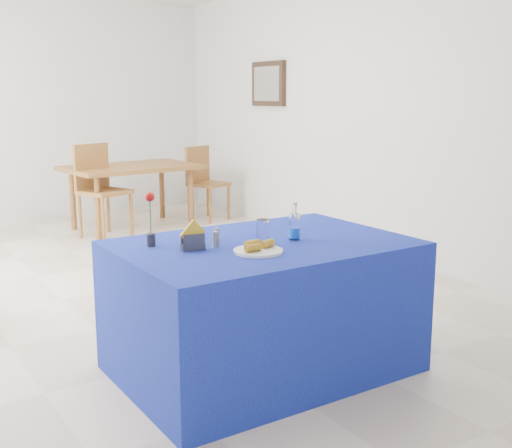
{
  "coord_description": "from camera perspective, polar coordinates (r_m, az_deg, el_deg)",
  "views": [
    {
      "loc": [
        -1.89,
        -4.84,
        1.57
      ],
      "look_at": [
        -0.14,
        -2.15,
        0.92
      ],
      "focal_mm": 45.0,
      "sensor_mm": 36.0,
      "label": 1
    }
  ],
  "objects": [
    {
      "name": "chair_bg_right",
      "position": [
        8.21,
        -4.67,
        4.14
      ],
      "size": [
        0.53,
        0.53,
        0.93
      ],
      "rotation": [
        0.0,
        0.0,
        0.34
      ],
      "color": "#94602B",
      "rests_on": "floor"
    },
    {
      "name": "picture_art",
      "position": [
        7.77,
        0.97,
        12.36
      ],
      "size": [
        0.02,
        0.52,
        0.4
      ],
      "primitive_type": "cube",
      "color": "#998C66",
      "rests_on": "room_shell"
    },
    {
      "name": "drinking_glass",
      "position": [
        3.57,
        0.62,
        -0.61
      ],
      "size": [
        0.07,
        0.07,
        0.13
      ],
      "primitive_type": "cylinder",
      "color": "silver",
      "rests_on": "blue_table"
    },
    {
      "name": "blue_table",
      "position": [
        3.7,
        0.61,
        -7.34
      ],
      "size": [
        1.6,
        1.1,
        0.76
      ],
      "color": "navy",
      "rests_on": "floor"
    },
    {
      "name": "pepper_shaker",
      "position": [
        3.47,
        -3.61,
        -1.36
      ],
      "size": [
        0.03,
        0.03,
        0.08
      ],
      "primitive_type": "cylinder",
      "color": "slate",
      "rests_on": "blue_table"
    },
    {
      "name": "salt_shaker",
      "position": [
        3.56,
        -3.49,
        -1.03
      ],
      "size": [
        0.03,
        0.03,
        0.08
      ],
      "primitive_type": "cylinder",
      "color": "slate",
      "rests_on": "blue_table"
    },
    {
      "name": "water_bottle",
      "position": [
        3.64,
        3.43,
        -0.3
      ],
      "size": [
        0.07,
        0.07,
        0.21
      ],
      "color": "white",
      "rests_on": "blue_table"
    },
    {
      "name": "plate",
      "position": [
        3.35,
        0.2,
        -2.42
      ],
      "size": [
        0.26,
        0.26,
        0.01
      ],
      "primitive_type": "cylinder",
      "color": "white",
      "rests_on": "blue_table"
    },
    {
      "name": "napkin_holder",
      "position": [
        3.41,
        -5.63,
        -1.51
      ],
      "size": [
        0.15,
        0.07,
        0.16
      ],
      "color": "#3C3C41",
      "rests_on": "blue_table"
    },
    {
      "name": "picture_frame",
      "position": [
        7.78,
        1.12,
        12.35
      ],
      "size": [
        0.06,
        0.64,
        0.52
      ],
      "primitive_type": "cube",
      "color": "black",
      "rests_on": "room_shell"
    },
    {
      "name": "floor",
      "position": [
        5.43,
        -11.2,
        -5.62
      ],
      "size": [
        7.0,
        7.0,
        0.0
      ],
      "primitive_type": "plane",
      "color": "beige",
      "rests_on": "ground"
    },
    {
      "name": "rose_vase",
      "position": [
        3.51,
        -9.36,
        0.37
      ],
      "size": [
        0.05,
        0.05,
        0.3
      ],
      "color": "#242428",
      "rests_on": "blue_table"
    },
    {
      "name": "banana_pieces",
      "position": [
        3.36,
        0.15,
        -1.88
      ],
      "size": [
        0.21,
        0.12,
        0.04
      ],
      "color": "gold",
      "rests_on": "plate"
    },
    {
      "name": "oak_table",
      "position": [
        7.74,
        -11.0,
        4.57
      ],
      "size": [
        1.58,
        1.1,
        0.76
      ],
      "color": "olive",
      "rests_on": "floor"
    },
    {
      "name": "chair_bg_left",
      "position": [
        7.37,
        -13.81,
        3.51
      ],
      "size": [
        0.59,
        0.59,
        1.04
      ],
      "rotation": [
        0.0,
        0.0,
        0.34
      ],
      "color": "#94602B",
      "rests_on": "floor"
    },
    {
      "name": "room_shell",
      "position": [
        5.2,
        -11.96,
        13.14
      ],
      "size": [
        7.0,
        7.0,
        7.0
      ],
      "color": "silver",
      "rests_on": "ground"
    }
  ]
}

